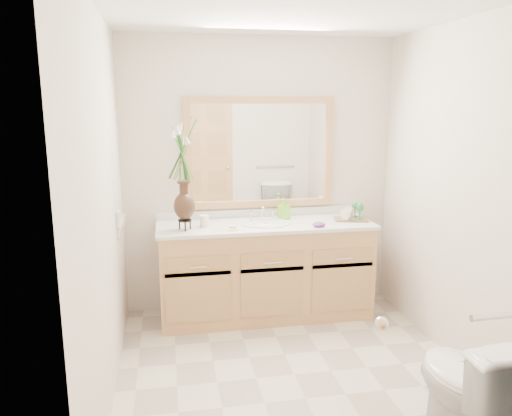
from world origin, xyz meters
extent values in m
plane|color=beige|center=(0.00, 0.00, 0.00)|extent=(2.60, 2.60, 0.00)
cube|color=white|center=(0.00, 0.00, 2.40)|extent=(2.40, 2.60, 0.02)
cube|color=white|center=(0.00, 1.30, 1.20)|extent=(2.40, 0.02, 2.40)
cube|color=white|center=(0.00, -1.30, 1.20)|extent=(2.40, 0.02, 2.40)
cube|color=white|center=(-1.20, 0.00, 1.20)|extent=(0.02, 2.60, 2.40)
cube|color=white|center=(1.20, 0.00, 1.20)|extent=(0.02, 2.60, 2.40)
cube|color=tan|center=(0.00, 1.01, 0.40)|extent=(1.80, 0.55, 0.80)
cube|color=white|center=(0.00, 1.01, 0.82)|extent=(1.84, 0.57, 0.03)
ellipsoid|color=white|center=(0.00, 0.99, 0.78)|extent=(0.38, 0.30, 0.12)
cylinder|color=silver|center=(0.00, 1.17, 0.89)|extent=(0.02, 0.02, 0.11)
cylinder|color=silver|center=(-0.10, 1.17, 0.87)|extent=(0.02, 0.02, 0.08)
cylinder|color=silver|center=(0.10, 1.17, 0.87)|extent=(0.02, 0.02, 0.08)
cube|color=white|center=(0.00, 1.28, 1.41)|extent=(1.20, 0.01, 0.85)
cube|color=tan|center=(0.00, 1.28, 1.86)|extent=(1.32, 0.04, 0.06)
cube|color=tan|center=(0.00, 1.28, 0.95)|extent=(1.32, 0.04, 0.06)
cube|color=tan|center=(-0.63, 1.28, 1.41)|extent=(0.06, 0.04, 0.85)
cube|color=tan|center=(0.63, 1.28, 1.41)|extent=(0.06, 0.04, 0.85)
cube|color=white|center=(-1.19, 0.76, 0.98)|extent=(0.02, 0.12, 0.12)
cube|color=tan|center=(-0.30, -1.29, 1.00)|extent=(0.80, 0.03, 2.00)
imported|color=white|center=(0.70, -0.92, 0.37)|extent=(0.42, 0.75, 0.74)
cylinder|color=black|center=(-0.68, 0.92, 0.91)|extent=(0.11, 0.11, 0.01)
ellipsoid|color=black|center=(-0.68, 0.92, 1.03)|extent=(0.17, 0.17, 0.22)
cylinder|color=black|center=(-0.68, 0.92, 1.17)|extent=(0.07, 0.07, 0.10)
cylinder|color=#4C7A33|center=(-0.68, 0.92, 1.43)|extent=(0.06, 0.06, 0.40)
cylinder|color=white|center=(-0.52, 1.00, 0.88)|extent=(0.07, 0.07, 0.10)
cylinder|color=white|center=(-0.30, 0.85, 0.84)|extent=(0.11, 0.11, 0.01)
cube|color=beige|center=(-0.30, 0.85, 0.85)|extent=(0.07, 0.06, 0.02)
imported|color=#7AD933|center=(0.19, 1.16, 0.91)|extent=(0.10, 0.10, 0.17)
ellipsoid|color=#672776|center=(0.41, 0.82, 0.85)|extent=(0.13, 0.11, 0.04)
cube|color=brown|center=(0.76, 1.01, 0.84)|extent=(0.32, 0.26, 0.01)
imported|color=white|center=(0.70, 0.96, 0.89)|extent=(0.11, 0.11, 0.09)
imported|color=white|center=(0.77, 1.06, 0.89)|extent=(0.12, 0.11, 0.09)
cylinder|color=#27753C|center=(0.82, 0.96, 0.85)|extent=(0.06, 0.06, 0.01)
cylinder|color=#27753C|center=(0.82, 0.96, 0.89)|extent=(0.01, 0.01, 0.09)
ellipsoid|color=#27753C|center=(0.82, 0.96, 0.95)|extent=(0.07, 0.07, 0.08)
cylinder|color=#27753C|center=(0.82, 1.07, 0.85)|extent=(0.06, 0.06, 0.01)
cylinder|color=#27753C|center=(0.82, 1.07, 0.89)|extent=(0.01, 0.01, 0.08)
ellipsoid|color=#27753C|center=(0.82, 1.07, 0.94)|extent=(0.06, 0.06, 0.07)
camera|label=1|loc=(-0.82, -3.03, 1.85)|focal=35.00mm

